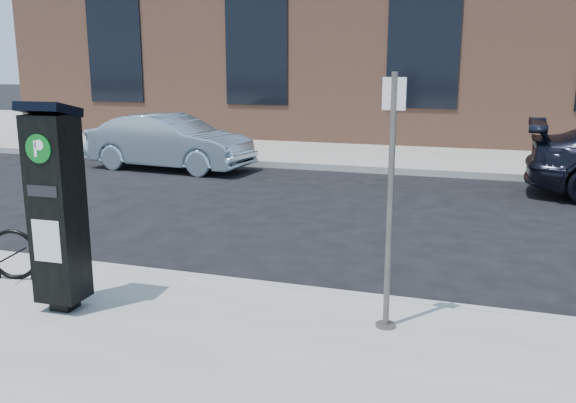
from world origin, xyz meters
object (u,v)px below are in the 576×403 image
at_px(parking_kiosk, 57,206).
at_px(sign_pole, 390,206).
at_px(car_silver, 170,142).
at_px(bike_rack, 14,255).

xyz_separation_m(parking_kiosk, sign_pole, (3.02, 0.55, 0.10)).
bearing_deg(car_silver, sign_pole, -135.67).
height_order(bike_rack, car_silver, car_silver).
bearing_deg(car_silver, bike_rack, -158.49).
bearing_deg(sign_pole, bike_rack, -174.52).
distance_m(bike_rack, car_silver, 8.12).
relative_size(parking_kiosk, car_silver, 0.50).
distance_m(parking_kiosk, bike_rack, 1.39).
distance_m(sign_pole, car_silver, 10.09).
distance_m(parking_kiosk, sign_pole, 3.07).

